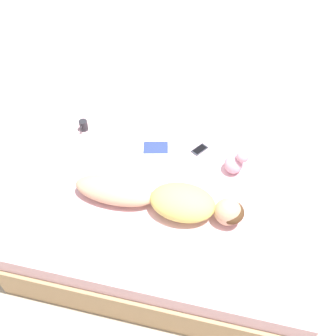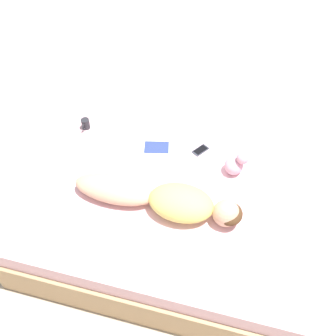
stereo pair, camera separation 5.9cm
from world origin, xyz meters
name	(u,v)px [view 2 (the right image)]	position (x,y,z in m)	size (l,w,h in m)	color
ground_plane	(172,226)	(0.00, 0.00, 0.00)	(12.00, 12.00, 0.00)	#B7A88E
bed	(172,210)	(0.00, 0.00, 0.24)	(1.75, 2.23, 0.48)	tan
person	(164,199)	(0.16, -0.02, 0.58)	(0.33, 1.29, 0.21)	tan
open_magazine	(157,139)	(-0.53, -0.27, 0.49)	(0.50, 0.39, 0.01)	white
coffee_mug	(85,124)	(-0.51, -0.93, 0.53)	(0.11, 0.07, 0.10)	#232328
cell_phone	(201,150)	(-0.50, 0.12, 0.49)	(0.16, 0.14, 0.01)	#333842
plush_toy	(236,164)	(-0.33, 0.44, 0.57)	(0.17, 0.18, 0.22)	#DB9EB2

